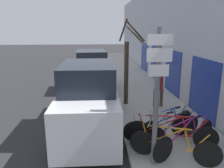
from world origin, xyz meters
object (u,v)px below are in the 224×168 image
bicycle_5 (168,122)px  parked_car_1 (91,73)px  bicycle_4 (157,127)px  bicycle_0 (174,146)px  bicycle_3 (175,130)px  signpost (157,94)px  bicycle_1 (186,138)px  pedestrian_near (159,86)px  street_tree (127,67)px  parked_car_0 (89,101)px  bicycle_2 (171,133)px

bicycle_5 → parked_car_1: bearing=-5.1°
bicycle_4 → bicycle_5: bicycle_4 is taller
bicycle_0 → bicycle_3: bicycle_0 is taller
signpost → bicycle_3: signpost is taller
bicycle_1 → pedestrian_near: bearing=-34.9°
bicycle_0 → bicycle_5: bicycle_0 is taller
bicycle_4 → bicycle_5: (0.45, 0.31, -0.00)m
bicycle_5 → bicycle_3: bearing=153.8°
bicycle_0 → parked_car_1: (-2.18, 7.45, 0.48)m
bicycle_4 → bicycle_3: bearing=-125.9°
bicycle_0 → street_tree: (-0.55, 4.55, 1.29)m
bicycle_5 → street_tree: bearing=-11.4°
pedestrian_near → bicycle_0: bearing=87.7°
bicycle_0 → parked_car_1: 7.77m
bicycle_0 → bicycle_4: bicycle_0 is taller
bicycle_3 → bicycle_5: size_ratio=0.97×
bicycle_1 → street_tree: street_tree is taller
bicycle_0 → parked_car_0: (-2.19, 2.15, 0.55)m
bicycle_1 → parked_car_0: bearing=26.5°
bicycle_3 → parked_car_0: (-2.58, 1.18, 0.57)m
bicycle_0 → street_tree: size_ratio=0.56×
bicycle_4 → street_tree: street_tree is taller
bicycle_0 → bicycle_3: size_ratio=1.09×
bicycle_0 → bicycle_4: size_ratio=0.96×
bicycle_1 → bicycle_3: bearing=-20.5°
bicycle_1 → bicycle_2: bicycle_1 is taller
parked_car_0 → bicycle_3: bearing=-23.5°
bicycle_2 → bicycle_5: bicycle_2 is taller
street_tree → bicycle_3: bearing=-75.2°
bicycle_2 → bicycle_4: bearing=43.7°
street_tree → bicycle_2: bearing=-79.1°
bicycle_5 → bicycle_2: bearing=138.8°
bicycle_0 → bicycle_2: bearing=9.9°
bicycle_5 → parked_car_1: 6.46m
bicycle_1 → bicycle_3: bicycle_1 is taller
pedestrian_near → street_tree: size_ratio=0.43×
bicycle_0 → bicycle_1: 0.64m
signpost → pedestrian_near: (1.32, 4.17, -0.90)m
bicycle_1 → parked_car_1: size_ratio=0.51×
bicycle_2 → bicycle_5: (0.19, 0.83, -0.04)m
bicycle_2 → bicycle_4: bicycle_2 is taller
signpost → bicycle_0: size_ratio=1.59×
bicycle_1 → parked_car_0: size_ratio=0.47×
bicycle_4 → pedestrian_near: (0.85, 2.85, 0.56)m
pedestrian_near → parked_car_1: bearing=-40.4°
signpost → bicycle_4: 2.03m
bicycle_1 → bicycle_5: size_ratio=1.10×
bicycle_5 → parked_car_0: size_ratio=0.42×
signpost → bicycle_0: (0.54, 0.10, -1.44)m
bicycle_1 → bicycle_5: (-0.12, 1.12, -0.04)m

